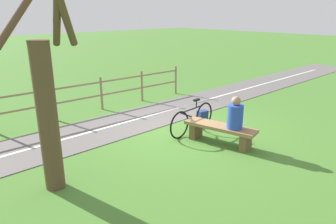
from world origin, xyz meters
The scene contains 8 objects.
ground_plane centered at (0.00, 0.00, 0.00)m, with size 80.00×80.00×0.00m, color #477A2D.
paved_path centered at (1.48, 4.00, 0.01)m, with size 1.95×36.00×0.02m, color #66605E.
path_centre_line centered at (1.48, 4.00, 0.02)m, with size 0.10×32.00×0.00m, color silver.
bench centered at (-1.35, -0.03, 0.33)m, with size 1.83×0.83×0.47m.
person_seated centered at (-1.70, -0.11, 0.80)m, with size 0.44×0.44×0.77m.
bicycle centered at (-0.41, -0.07, 0.38)m, with size 0.20×1.79×0.90m.
backpack centered at (-0.23, -0.68, 0.22)m, with size 0.25×0.31×0.44m.
tree_near_bench centered at (-0.52, 3.75, 1.58)m, with size 1.33×1.32×3.77m.
Camera 1 is at (-5.67, 5.77, 3.09)m, focal length 33.60 mm.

